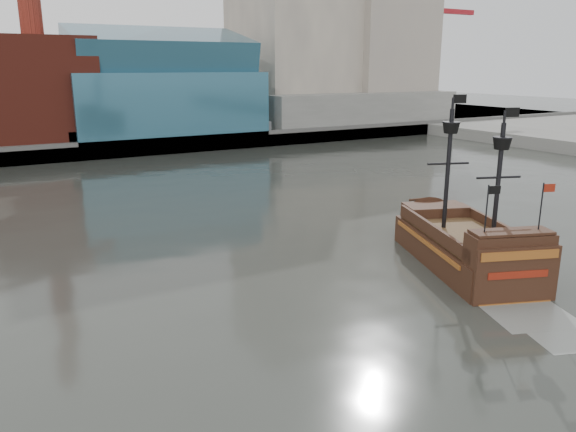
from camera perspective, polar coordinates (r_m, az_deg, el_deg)
ground at (r=30.10m, az=11.10°, el=-10.78°), size 400.00×400.00×0.00m
promenade_far at (r=114.37m, az=-20.52°, el=8.07°), size 220.00×60.00×2.00m
seawall at (r=85.54m, az=-17.21°, el=6.51°), size 220.00×1.00×2.60m
crane_a at (r=140.90m, az=14.46°, el=17.06°), size 22.50×4.00×32.25m
crane_b at (r=154.65m, az=14.40°, el=15.53°), size 19.10×4.00×26.25m
pirate_ship at (r=39.04m, az=17.61°, el=-3.42°), size 10.00×16.68×11.99m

